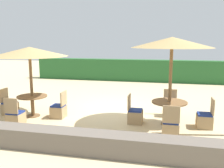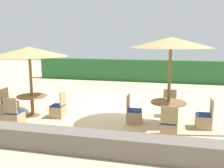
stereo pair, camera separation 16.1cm
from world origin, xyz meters
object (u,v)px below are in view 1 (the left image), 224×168
patio_chair_front_right_south (170,127)px  patio_chair_front_right_west (135,115)px  patio_chair_front_left_south (15,118)px  patio_chair_front_left_east (59,110)px  parasol_front_left (29,52)px  parasol_front_right (172,43)px  patio_chair_front_right_north (170,109)px  patio_chair_front_left_west (9,107)px  round_table_front_right (169,106)px  round_table_front_left (32,100)px  patio_chair_front_right_east (205,119)px

patio_chair_front_right_south → patio_chair_front_right_west: same height
patio_chair_front_left_south → patio_chair_front_left_east: bearing=47.8°
parasol_front_left → patio_chair_front_left_south: 2.24m
parasol_front_right → patio_chair_front_right_north: (0.04, 0.96, -2.31)m
patio_chair_front_right_north → parasol_front_left: bearing=12.8°
patio_chair_front_right_north → patio_chair_front_left_south: same height
patio_chair_front_right_north → patio_chair_front_right_west: bearing=42.3°
patio_chair_front_right_south → parasol_front_right: bearing=92.3°
patio_chair_front_left_east → patio_chair_front_left_west: size_ratio=1.00×
round_table_front_right → patio_chair_front_left_south: bearing=-166.5°
parasol_front_right → patio_chair_front_left_east: (-3.72, -0.05, -2.31)m
patio_chair_front_left_east → patio_chair_front_left_west: same height
patio_chair_front_left_south → round_table_front_right: bearing=13.5°
patio_chair_front_right_south → patio_chair_front_left_south: 4.74m
round_table_front_left → patio_chair_front_left_east: bearing=3.4°
patio_chair_front_left_east → patio_chair_front_left_south: same height
round_table_front_right → parasol_front_left: (-4.68, -0.11, 1.65)m
patio_chair_front_right_north → parasol_front_left: size_ratio=0.36×
patio_chair_front_right_south → patio_chair_front_right_west: 1.46m
parasol_front_left → patio_chair_front_left_west: bearing=176.9°
patio_chair_front_right_north → parasol_front_right: bearing=87.9°
patio_chair_front_left_east → patio_chair_front_left_west: 1.93m
patio_chair_front_right_east → patio_chair_front_left_east: (-4.80, -0.02, 0.00)m
patio_chair_front_right_west → patio_chair_front_right_east: bearing=90.4°
patio_chair_front_right_east → patio_chair_front_left_west: size_ratio=1.00×
parasol_front_right → patio_chair_front_right_north: 2.51m
patio_chair_front_right_north → patio_chair_front_left_west: 5.78m
patio_chair_front_right_north → patio_chair_front_left_east: 3.89m
patio_chair_front_left_south → parasol_front_right: bearing=13.5°
patio_chair_front_right_south → patio_chair_front_left_south: (-4.74, -0.14, 0.00)m
patio_chair_front_right_west → round_table_front_left: 3.62m
parasol_front_right → parasol_front_left: 4.70m
patio_chair_front_right_north → patio_chair_front_left_west: same height
patio_chair_front_right_west → patio_chair_front_left_east: size_ratio=1.00×
parasol_front_left → patio_chair_front_left_south: (-0.02, -1.02, -2.00)m
round_table_front_right → patio_chair_front_right_south: patio_chair_front_right_south is taller
patio_chair_front_left_west → patio_chair_front_right_west: bearing=90.1°
patio_chair_front_right_south → parasol_front_left: 5.20m
parasol_front_right → parasol_front_left: (-4.68, -0.11, -0.32)m
patio_chair_front_left_east → patio_chair_front_left_south: 1.45m
patio_chair_front_right_east → parasol_front_left: size_ratio=0.36×
patio_chair_front_left_south → patio_chair_front_left_west: bearing=131.5°
round_table_front_left → patio_chair_front_left_west: size_ratio=1.11×
patio_chair_front_right_west → round_table_front_left: size_ratio=0.90×
round_table_front_right → patio_chair_front_right_east: (1.08, -0.03, -0.34)m
patio_chair_front_right_west → patio_chair_front_left_east: 2.65m
patio_chair_front_right_east → patio_chair_front_left_south: 5.88m
round_table_front_left → patio_chair_front_left_west: (-0.96, 0.05, -0.31)m
parasol_front_left → round_table_front_left: (-0.00, 0.00, -1.69)m
patio_chair_front_right_east → patio_chair_front_left_east: size_ratio=1.00×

